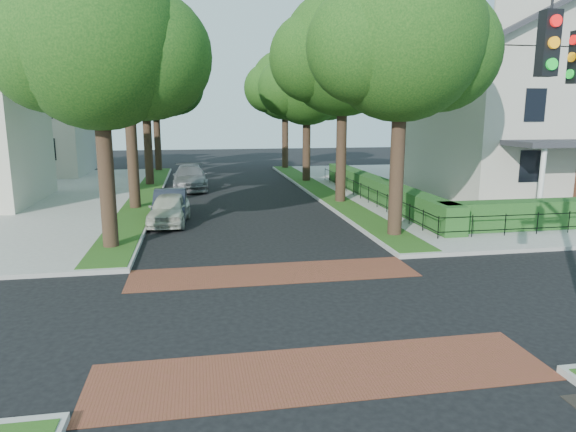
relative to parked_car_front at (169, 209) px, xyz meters
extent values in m
plane|color=black|center=(3.60, -11.35, -0.70)|extent=(120.00, 120.00, 0.00)
cube|color=gray|center=(23.10, 7.65, -0.62)|extent=(30.00, 30.00, 0.15)
cube|color=brown|center=(3.60, -8.15, -0.69)|extent=(9.00, 2.20, 0.01)
cube|color=brown|center=(3.60, -14.55, -0.69)|extent=(9.00, 2.20, 0.01)
cube|color=#204213|center=(9.00, 7.75, -0.54)|extent=(1.60, 29.80, 0.02)
cube|color=#204213|center=(-1.80, 7.75, -0.54)|extent=(1.60, 29.80, 0.02)
cylinder|color=black|center=(9.10, -4.35, 3.13)|extent=(0.56, 0.56, 7.35)
sphere|color=#0F370F|center=(9.10, -4.35, 7.01)|extent=(6.20, 6.20, 6.20)
sphere|color=#0F370F|center=(10.80, -4.05, 6.61)|extent=(4.65, 4.65, 4.65)
sphere|color=#0F370F|center=(7.55, -4.55, 6.71)|extent=(4.34, 4.34, 4.34)
sphere|color=#0F370F|center=(9.20, -2.80, 7.51)|extent=(4.03, 4.03, 4.03)
cylinder|color=black|center=(9.10, 3.65, 3.30)|extent=(0.56, 0.56, 7.70)
sphere|color=#0F370F|center=(9.10, 3.65, 7.37)|extent=(6.60, 6.60, 6.60)
sphere|color=#0F370F|center=(10.91, 3.95, 6.97)|extent=(4.95, 4.95, 4.95)
sphere|color=#0F370F|center=(7.45, 3.45, 7.07)|extent=(4.62, 4.62, 4.62)
sphere|color=#0F370F|center=(9.20, 5.30, 7.87)|extent=(4.29, 4.29, 4.29)
cylinder|color=black|center=(9.10, 12.65, 2.78)|extent=(0.56, 0.56, 6.65)
sphere|color=#0F370F|center=(9.10, 12.65, 6.29)|extent=(5.80, 5.80, 5.80)
sphere|color=#0F370F|center=(10.70, 12.95, 5.89)|extent=(4.35, 4.35, 4.35)
sphere|color=#0F370F|center=(7.65, 12.45, 5.99)|extent=(4.06, 4.06, 4.06)
sphere|color=#0F370F|center=(9.20, 14.10, 6.79)|extent=(3.77, 3.77, 3.77)
cylinder|color=black|center=(9.10, 21.65, 2.95)|extent=(0.56, 0.56, 7.00)
sphere|color=#0F370F|center=(9.10, 21.65, 6.65)|extent=(6.00, 6.00, 6.00)
sphere|color=#0F370F|center=(10.75, 21.95, 6.25)|extent=(4.50, 4.50, 4.50)
sphere|color=#0F370F|center=(7.60, 21.45, 6.35)|extent=(4.20, 4.20, 4.20)
sphere|color=#0F370F|center=(9.20, 23.15, 7.15)|extent=(3.90, 3.90, 3.90)
cylinder|color=black|center=(-1.90, -4.35, 2.95)|extent=(0.56, 0.56, 7.00)
sphere|color=#0F370F|center=(-1.90, -4.35, 6.65)|extent=(6.00, 6.00, 6.00)
sphere|color=#0F370F|center=(-0.25, -4.05, 6.25)|extent=(4.50, 4.50, 4.50)
sphere|color=#0F370F|center=(-3.40, -4.55, 6.35)|extent=(4.20, 4.20, 4.20)
sphere|color=#0F370F|center=(-1.80, -2.85, 7.15)|extent=(3.90, 3.90, 3.90)
cylinder|color=black|center=(-1.90, 3.65, 3.48)|extent=(0.56, 0.56, 8.05)
sphere|color=#0F370F|center=(-1.90, 3.65, 7.73)|extent=(6.40, 6.40, 6.40)
sphere|color=#0F370F|center=(-0.14, 3.95, 7.33)|extent=(4.80, 4.80, 4.80)
sphere|color=#0F370F|center=(-3.50, 3.45, 7.43)|extent=(4.48, 4.48, 4.48)
sphere|color=#0F370F|center=(-1.80, 5.25, 8.23)|extent=(4.16, 4.16, 4.16)
cylinder|color=black|center=(-1.90, 12.65, 2.88)|extent=(0.56, 0.56, 6.86)
sphere|color=#0F370F|center=(-1.90, 12.65, 6.51)|extent=(5.60, 5.60, 5.60)
sphere|color=#0F370F|center=(-0.36, 12.95, 6.11)|extent=(4.20, 4.20, 4.20)
sphere|color=#0F370F|center=(-3.30, 12.45, 6.21)|extent=(3.92, 3.92, 3.92)
sphere|color=#0F370F|center=(-1.80, 14.05, 7.01)|extent=(3.64, 3.64, 3.64)
cylinder|color=black|center=(-1.90, 21.65, 3.02)|extent=(0.56, 0.56, 7.14)
sphere|color=#0F370F|center=(-1.90, 21.65, 6.80)|extent=(6.20, 6.20, 6.20)
sphere|color=#0F370F|center=(-0.19, 21.95, 6.40)|extent=(4.65, 4.65, 4.65)
sphere|color=#0F370F|center=(-3.45, 21.45, 6.50)|extent=(4.34, 4.34, 4.34)
sphere|color=#0F370F|center=(-1.80, 23.20, 7.30)|extent=(4.03, 4.03, 4.03)
cube|color=#19491B|center=(11.30, 3.65, 0.05)|extent=(1.00, 18.00, 1.20)
cube|color=#BCB9A8|center=(21.10, 4.65, 3.45)|extent=(12.00, 10.00, 8.00)
cylinder|color=white|center=(16.90, -2.50, 1.30)|extent=(0.24, 0.24, 3.00)
cube|color=#BCB9A8|center=(-11.90, 20.65, 2.70)|extent=(9.00, 8.00, 6.50)
cube|color=brown|center=(-9.20, 19.05, 7.77)|extent=(0.80, 0.80, 3.64)
cube|color=black|center=(6.80, -15.95, 5.35)|extent=(0.28, 0.22, 1.00)
cylinder|color=red|center=(6.80, -16.08, 5.67)|extent=(0.18, 0.05, 0.18)
cylinder|color=orange|center=(6.80, -16.08, 5.35)|extent=(0.18, 0.05, 0.18)
cylinder|color=#0CB226|center=(6.80, -16.08, 5.03)|extent=(0.18, 0.05, 0.18)
cylinder|color=red|center=(8.57, -14.25, 5.67)|extent=(0.05, 0.18, 0.18)
cylinder|color=orange|center=(8.57, -14.25, 5.35)|extent=(0.05, 0.18, 0.18)
cylinder|color=#0CB226|center=(8.57, -14.25, 5.03)|extent=(0.05, 0.18, 0.18)
imported|color=beige|center=(0.00, 0.00, 0.00)|extent=(1.99, 4.22, 1.39)
imported|color=#202530|center=(0.00, 1.08, 0.00)|extent=(1.49, 4.24, 1.40)
imported|color=slate|center=(0.84, 10.74, 0.08)|extent=(2.31, 5.42, 1.56)
camera|label=1|loc=(1.31, -23.50, 4.30)|focal=32.00mm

